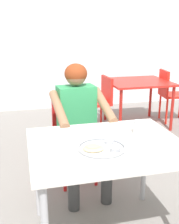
# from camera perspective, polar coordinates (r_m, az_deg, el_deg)

# --- Properties ---
(back_wall) EXTENTS (12.00, 0.12, 3.40)m
(back_wall) POSITION_cam_1_polar(r_m,az_deg,el_deg) (5.29, -9.35, 18.91)
(back_wall) COLOR white
(back_wall) RESTS_ON ground
(table_foreground) EXTENTS (1.05, 0.84, 0.75)m
(table_foreground) POSITION_cam_1_polar(r_m,az_deg,el_deg) (1.94, 3.48, -8.50)
(table_foreground) COLOR silver
(table_foreground) RESTS_ON ground
(thali_tray) EXTENTS (0.31, 0.31, 0.03)m
(thali_tray) POSITION_cam_1_polar(r_m,az_deg,el_deg) (1.81, 2.49, -7.26)
(thali_tray) COLOR #B7BABF
(thali_tray) RESTS_ON table_foreground
(drinking_cup) EXTENTS (0.08, 0.08, 0.10)m
(drinking_cup) POSITION_cam_1_polar(r_m,az_deg,el_deg) (2.08, 10.00, -2.98)
(drinking_cup) COLOR silver
(drinking_cup) RESTS_ON table_foreground
(chair_foreground) EXTENTS (0.43, 0.43, 0.88)m
(chair_foreground) POSITION_cam_1_polar(r_m,az_deg,el_deg) (2.80, -3.30, -3.81)
(chair_foreground) COLOR red
(chair_foreground) RESTS_ON ground
(diner_foreground) EXTENTS (0.53, 0.58, 1.19)m
(diner_foreground) POSITION_cam_1_polar(r_m,az_deg,el_deg) (2.52, -2.09, -1.19)
(diner_foreground) COLOR #3D3D3D
(diner_foreground) RESTS_ON ground
(table_background_red) EXTENTS (0.93, 0.85, 0.71)m
(table_background_red) POSITION_cam_1_polar(r_m,az_deg,el_deg) (4.38, 9.85, 5.24)
(table_background_red) COLOR red
(table_background_red) RESTS_ON ground
(chair_red_left) EXTENTS (0.46, 0.45, 0.80)m
(chair_red_left) POSITION_cam_1_polar(r_m,az_deg,el_deg) (4.20, 2.01, 2.68)
(chair_red_left) COLOR red
(chair_red_left) RESTS_ON ground
(chair_red_right) EXTENTS (0.48, 0.44, 0.85)m
(chair_red_right) POSITION_cam_1_polar(r_m,az_deg,el_deg) (4.71, 16.16, 3.96)
(chair_red_right) COLOR red
(chair_red_right) RESTS_ON ground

